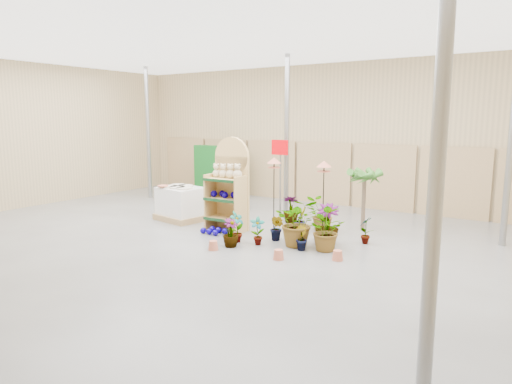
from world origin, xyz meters
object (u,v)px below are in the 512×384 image
Objects in this scene: display_shelf at (230,188)px; bird_table_front at (274,163)px; pallet_stack at (182,204)px; potted_plant_2 at (298,222)px.

display_shelf is 1.37m from bird_table_front.
display_shelf is 1.88m from pallet_stack.
potted_plant_2 is at bearing -12.49° from display_shelf.
bird_table_front reaches higher than potted_plant_2.
potted_plant_2 is (0.97, -0.57, -1.19)m from bird_table_front.
display_shelf reaches higher than bird_table_front.
pallet_stack is 3.21m from bird_table_front.
pallet_stack is 1.33× the size of potted_plant_2.
potted_plant_2 is (2.15, -0.38, -0.52)m from display_shelf.
pallet_stack is at bearing -179.36° from bird_table_front.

